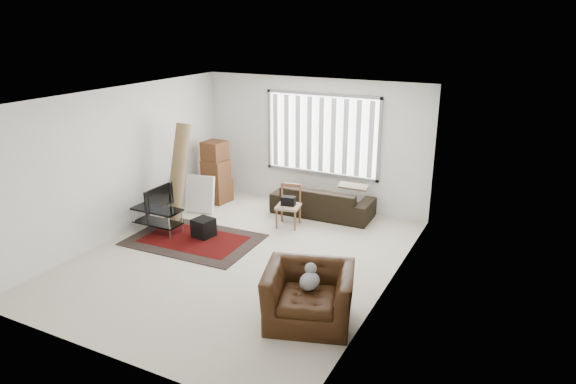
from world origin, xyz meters
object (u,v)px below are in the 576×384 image
tv_stand (157,215)px  sofa (323,197)px  armchair (309,292)px  side_chair (289,204)px  moving_boxes (216,174)px

tv_stand → sofa: (2.41, 2.22, 0.05)m
sofa → tv_stand: bearing=41.3°
armchair → side_chair: bearing=103.6°
moving_boxes → side_chair: 2.13m
moving_boxes → sofa: moving_boxes is taller
side_chair → armchair: 3.32m
moving_boxes → armchair: size_ratio=0.95×
side_chair → armchair: armchair is taller
tv_stand → moving_boxes: size_ratio=0.70×
tv_stand → sofa: bearing=42.6°
tv_stand → armchair: size_ratio=0.67×
side_chair → armchair: bearing=-69.5°
tv_stand → side_chair: side_chair is taller
moving_boxes → sofa: bearing=6.7°
side_chair → armchair: (1.73, -2.84, -0.02)m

